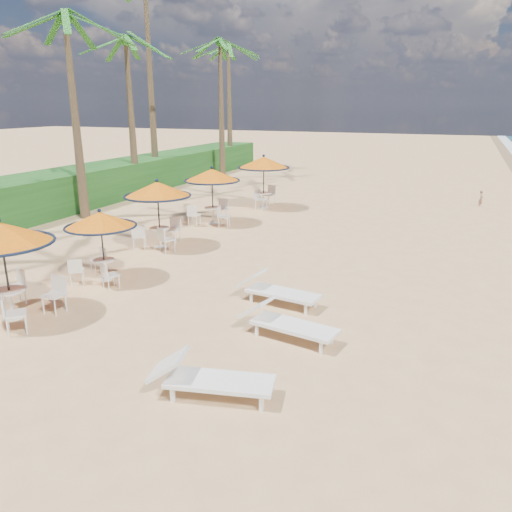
{
  "coord_description": "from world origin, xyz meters",
  "views": [
    {
      "loc": [
        4.28,
        -8.0,
        4.96
      ],
      "look_at": [
        -0.36,
        3.29,
        1.2
      ],
      "focal_mm": 35.0,
      "sensor_mm": 36.0,
      "label": 1
    }
  ],
  "objects_px": {
    "station_0": "(5,246)",
    "station_2": "(158,198)",
    "station_4": "(264,167)",
    "lounger_far": "(275,289)",
    "lounger_near": "(207,377)",
    "station_1": "(99,229)",
    "lounger_mid": "(285,321)",
    "station_3": "(212,182)"
  },
  "relations": [
    {
      "from": "station_3",
      "to": "station_2",
      "type": "bearing_deg",
      "value": -91.32
    },
    {
      "from": "station_3",
      "to": "station_4",
      "type": "distance_m",
      "value": 4.02
    },
    {
      "from": "station_2",
      "to": "lounger_mid",
      "type": "height_order",
      "value": "station_2"
    },
    {
      "from": "lounger_near",
      "to": "station_0",
      "type": "bearing_deg",
      "value": 155.48
    },
    {
      "from": "station_0",
      "to": "station_2",
      "type": "relative_size",
      "value": 1.01
    },
    {
      "from": "station_0",
      "to": "station_3",
      "type": "height_order",
      "value": "station_0"
    },
    {
      "from": "station_0",
      "to": "lounger_mid",
      "type": "distance_m",
      "value": 6.67
    },
    {
      "from": "lounger_mid",
      "to": "station_1",
      "type": "bearing_deg",
      "value": 176.11
    },
    {
      "from": "station_4",
      "to": "lounger_mid",
      "type": "relative_size",
      "value": 1.13
    },
    {
      "from": "station_4",
      "to": "lounger_far",
      "type": "xyz_separation_m",
      "value": [
        4.74,
        -11.24,
        -1.62
      ]
    },
    {
      "from": "station_1",
      "to": "lounger_mid",
      "type": "xyz_separation_m",
      "value": [
        6.11,
        -1.5,
        -1.18
      ]
    },
    {
      "from": "station_0",
      "to": "lounger_mid",
      "type": "relative_size",
      "value": 1.07
    },
    {
      "from": "station_3",
      "to": "lounger_far",
      "type": "relative_size",
      "value": 1.07
    },
    {
      "from": "station_2",
      "to": "lounger_far",
      "type": "distance_m",
      "value": 6.67
    },
    {
      "from": "station_0",
      "to": "station_1",
      "type": "bearing_deg",
      "value": 85.46
    },
    {
      "from": "station_1",
      "to": "station_3",
      "type": "height_order",
      "value": "station_3"
    },
    {
      "from": "station_3",
      "to": "station_4",
      "type": "relative_size",
      "value": 0.94
    },
    {
      "from": "station_1",
      "to": "lounger_mid",
      "type": "height_order",
      "value": "station_1"
    },
    {
      "from": "station_3",
      "to": "station_1",
      "type": "bearing_deg",
      "value": -87.87
    },
    {
      "from": "lounger_near",
      "to": "lounger_far",
      "type": "xyz_separation_m",
      "value": [
        -0.39,
        4.48,
        -0.0
      ]
    },
    {
      "from": "lounger_far",
      "to": "station_3",
      "type": "bearing_deg",
      "value": 135.22
    },
    {
      "from": "lounger_far",
      "to": "station_1",
      "type": "bearing_deg",
      "value": -169.01
    },
    {
      "from": "station_0",
      "to": "station_4",
      "type": "distance_m",
      "value": 14.5
    },
    {
      "from": "station_0",
      "to": "lounger_far",
      "type": "height_order",
      "value": "station_0"
    },
    {
      "from": "lounger_mid",
      "to": "lounger_far",
      "type": "relative_size",
      "value": 1.01
    },
    {
      "from": "station_1",
      "to": "lounger_mid",
      "type": "bearing_deg",
      "value": -13.83
    },
    {
      "from": "station_1",
      "to": "station_2",
      "type": "height_order",
      "value": "station_2"
    },
    {
      "from": "lounger_far",
      "to": "station_0",
      "type": "bearing_deg",
      "value": -141.18
    },
    {
      "from": "lounger_mid",
      "to": "lounger_far",
      "type": "distance_m",
      "value": 1.97
    },
    {
      "from": "station_4",
      "to": "lounger_far",
      "type": "height_order",
      "value": "station_4"
    },
    {
      "from": "station_0",
      "to": "station_2",
      "type": "xyz_separation_m",
      "value": [
        -0.14,
        6.57,
        -0.01
      ]
    },
    {
      "from": "lounger_near",
      "to": "station_1",
      "type": "bearing_deg",
      "value": 130.5
    },
    {
      "from": "station_4",
      "to": "lounger_near",
      "type": "relative_size",
      "value": 1.13
    },
    {
      "from": "station_0",
      "to": "station_1",
      "type": "distance_m",
      "value": 3.0
    },
    {
      "from": "station_4",
      "to": "station_2",
      "type": "bearing_deg",
      "value": -96.21
    },
    {
      "from": "station_3",
      "to": "lounger_mid",
      "type": "height_order",
      "value": "station_3"
    },
    {
      "from": "lounger_near",
      "to": "lounger_far",
      "type": "relative_size",
      "value": 1.01
    },
    {
      "from": "lounger_near",
      "to": "lounger_far",
      "type": "height_order",
      "value": "same"
    },
    {
      "from": "station_0",
      "to": "station_3",
      "type": "relative_size",
      "value": 1.01
    },
    {
      "from": "station_0",
      "to": "station_2",
      "type": "bearing_deg",
      "value": 91.19
    },
    {
      "from": "station_3",
      "to": "lounger_near",
      "type": "bearing_deg",
      "value": -63.4
    },
    {
      "from": "station_3",
      "to": "lounger_mid",
      "type": "relative_size",
      "value": 1.06
    }
  ]
}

